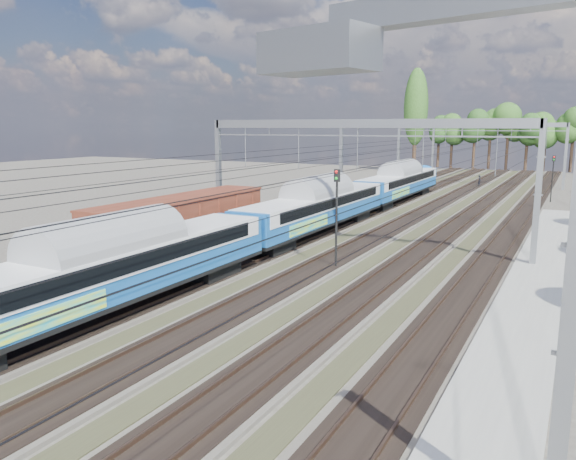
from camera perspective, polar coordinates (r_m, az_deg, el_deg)
The scene contains 10 objects.
track_bed at distance 53.86m, azimuth 12.58°, elevation 1.24°, with size 21.00×130.00×0.34m.
platform at distance 27.74m, azimuth 22.94°, elevation -7.95°, with size 3.00×70.00×0.30m, color gray.
catenary at distance 60.62m, azimuth 15.07°, elevation 8.13°, with size 25.65×130.00×9.00m.
tree_belt at distance 99.03m, azimuth 24.70°, elevation 9.37°, with size 39.56×99.21×12.02m.
poplar at distance 108.20m, azimuth 12.87°, elevation 12.03°, with size 4.40×4.40×19.04m.
emu_train at distance 43.80m, azimuth 2.83°, elevation 2.86°, with size 3.16×66.76×4.62m.
freight_boxcar at distance 37.03m, azimuth -10.70°, elevation 0.74°, with size 3.13×15.09×3.89m.
worker at distance 83.70m, azimuth 18.88°, elevation 4.70°, with size 0.64×0.42×1.76m, color black.
signal_near at distance 33.46m, azimuth 4.96°, elevation 2.38°, with size 0.43×0.40×6.05m.
signal_far at distance 70.36m, azimuth 25.30°, elevation 5.27°, with size 0.35×0.31×5.28m.
Camera 1 is at (13.78, -6.38, 8.54)m, focal length 35.00 mm.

